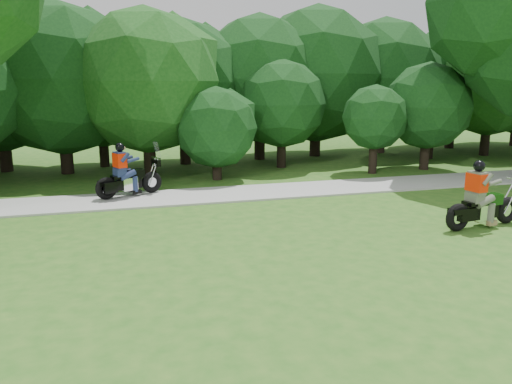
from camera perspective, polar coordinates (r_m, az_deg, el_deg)
ground at (r=9.47m, az=16.56°, el=-10.10°), size 100.00×100.00×0.00m
walkway at (r=16.45m, az=1.55°, el=0.06°), size 60.00×2.20×0.06m
tree_line at (r=22.57m, az=-3.79°, el=12.53°), size 40.67×11.54×7.65m
chopper_motorcycle at (r=13.51m, az=24.28°, el=-1.16°), size 2.39×0.78×1.71m
touring_motorcycle at (r=15.98m, az=-14.73°, el=1.65°), size 2.12×1.30×1.70m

